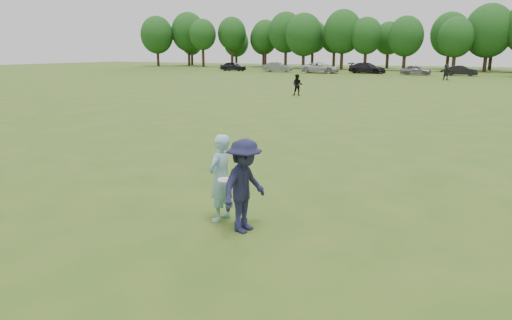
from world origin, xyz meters
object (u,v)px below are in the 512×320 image
at_px(car_a, 233,66).
at_px(car_c, 321,68).
at_px(car_d, 367,68).
at_px(car_e, 416,70).
at_px(thrower, 220,178).
at_px(player_far_d, 446,72).
at_px(player_far_a, 297,85).
at_px(car_f, 461,71).
at_px(car_b, 277,67).
at_px(defender, 244,186).

xyz_separation_m(car_a, car_c, (15.78, -1.10, 0.05)).
relative_size(car_d, car_e, 1.33).
bearing_deg(car_a, car_d, -88.83).
distance_m(thrower, car_a, 69.09).
distance_m(thrower, player_far_d, 49.70).
bearing_deg(player_far_a, car_c, 98.16).
xyz_separation_m(player_far_d, car_f, (0.89, 10.89, -0.25)).
relative_size(car_c, car_f, 1.38).
xyz_separation_m(player_far_d, car_c, (-18.32, 9.02, -0.14)).
bearing_deg(player_far_d, car_b, 126.35).
relative_size(thrower, car_e, 0.43).
xyz_separation_m(thrower, defender, (0.70, -0.29, 0.01)).
distance_m(player_far_a, car_b, 38.90).
bearing_deg(player_far_d, thrower, -122.39).
height_order(defender, car_b, defender).
xyz_separation_m(car_b, car_d, (13.89, 1.73, 0.04)).
height_order(defender, player_far_a, defender).
distance_m(player_far_d, car_a, 35.57).
xyz_separation_m(thrower, car_f, (0.41, 60.60, -0.20)).
bearing_deg(thrower, player_far_a, -157.71).
distance_m(car_c, car_f, 19.30).
bearing_deg(car_d, player_far_a, -167.08).
relative_size(defender, car_a, 0.41).
relative_size(defender, player_far_d, 0.96).
bearing_deg(car_f, car_a, 92.90).
distance_m(car_a, car_c, 15.82).
height_order(car_a, car_b, car_b).
relative_size(car_b, car_f, 1.11).
bearing_deg(car_e, car_c, 90.07).
relative_size(defender, car_c, 0.31).
xyz_separation_m(player_far_a, car_f, (9.00, 35.75, -0.12)).
height_order(thrower, player_far_a, thrower).
xyz_separation_m(player_far_a, player_far_d, (8.11, 24.86, 0.13)).
bearing_deg(player_far_d, car_f, 52.40).
xyz_separation_m(defender, player_far_d, (-1.18, 49.99, 0.04)).
relative_size(car_d, car_f, 1.32).
bearing_deg(car_b, defender, -163.05).
xyz_separation_m(defender, car_b, (-27.01, 59.76, -0.14)).
xyz_separation_m(car_b, car_f, (26.72, 1.13, -0.07)).
distance_m(defender, car_f, 60.89).
height_order(thrower, car_a, thrower).
bearing_deg(car_b, car_c, -103.05).
relative_size(player_far_a, car_b, 0.35).
xyz_separation_m(defender, player_far_a, (-9.29, 25.13, -0.09)).
xyz_separation_m(thrower, car_c, (-18.80, 58.72, -0.09)).
distance_m(player_far_d, car_c, 20.42).
bearing_deg(car_b, car_e, -97.12).
xyz_separation_m(thrower, player_far_a, (-8.58, 24.84, -0.08)).
height_order(car_a, car_f, car_a).
xyz_separation_m(player_far_a, car_e, (3.30, 34.72, -0.10)).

